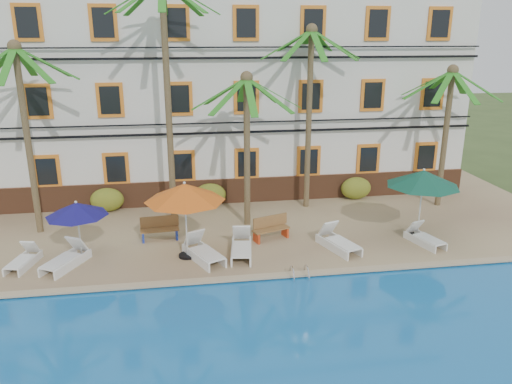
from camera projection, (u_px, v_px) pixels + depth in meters
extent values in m
plane|color=#384C23|center=(231.00, 274.00, 17.42)|extent=(100.00, 100.00, 0.00)
cube|color=tan|center=(219.00, 220.00, 22.09)|extent=(30.00, 12.00, 0.25)
cube|color=tan|center=(234.00, 279.00, 16.49)|extent=(30.00, 0.35, 0.06)
cube|color=silver|center=(209.00, 91.00, 25.25)|extent=(25.00, 6.00, 10.00)
cube|color=brown|center=(216.00, 192.00, 23.70)|extent=(25.00, 0.12, 1.20)
cube|color=orange|center=(47.00, 171.00, 22.23)|extent=(1.15, 0.10, 1.50)
cube|color=black|center=(47.00, 172.00, 22.18)|extent=(0.85, 0.04, 1.20)
cube|color=orange|center=(116.00, 169.00, 22.66)|extent=(1.15, 0.10, 1.50)
cube|color=black|center=(116.00, 169.00, 22.62)|extent=(0.85, 0.04, 1.20)
cube|color=orange|center=(183.00, 166.00, 23.10)|extent=(1.15, 0.10, 1.50)
cube|color=black|center=(183.00, 166.00, 23.05)|extent=(0.85, 0.04, 1.20)
cube|color=orange|center=(247.00, 164.00, 23.53)|extent=(1.15, 0.10, 1.50)
cube|color=black|center=(247.00, 164.00, 23.49)|extent=(0.85, 0.04, 1.20)
cube|color=orange|center=(309.00, 161.00, 23.97)|extent=(1.15, 0.10, 1.50)
cube|color=black|center=(309.00, 162.00, 23.92)|extent=(0.85, 0.04, 1.20)
cube|color=orange|center=(368.00, 159.00, 24.40)|extent=(1.15, 0.10, 1.50)
cube|color=black|center=(368.00, 159.00, 24.36)|extent=(0.85, 0.04, 1.20)
cube|color=orange|center=(426.00, 157.00, 24.84)|extent=(1.15, 0.10, 1.50)
cube|color=black|center=(426.00, 157.00, 24.79)|extent=(0.85, 0.04, 1.20)
cube|color=orange|center=(38.00, 101.00, 21.29)|extent=(1.15, 0.10, 1.50)
cube|color=black|center=(38.00, 102.00, 21.24)|extent=(0.85, 0.04, 1.20)
cube|color=orange|center=(110.00, 100.00, 21.72)|extent=(1.15, 0.10, 1.50)
cube|color=black|center=(110.00, 100.00, 21.68)|extent=(0.85, 0.04, 1.20)
cube|color=orange|center=(180.00, 99.00, 22.16)|extent=(1.15, 0.10, 1.50)
cube|color=black|center=(180.00, 99.00, 22.11)|extent=(0.85, 0.04, 1.20)
cube|color=orange|center=(246.00, 98.00, 22.59)|extent=(1.15, 0.10, 1.50)
cube|color=black|center=(247.00, 98.00, 22.55)|extent=(0.85, 0.04, 1.20)
cube|color=orange|center=(311.00, 96.00, 23.03)|extent=(1.15, 0.10, 1.50)
cube|color=black|center=(311.00, 96.00, 22.98)|extent=(0.85, 0.04, 1.20)
cube|color=orange|center=(373.00, 95.00, 23.46)|extent=(1.15, 0.10, 1.50)
cube|color=black|center=(373.00, 95.00, 23.42)|extent=(0.85, 0.04, 1.20)
cube|color=orange|center=(432.00, 94.00, 23.90)|extent=(1.15, 0.10, 1.50)
cube|color=black|center=(433.00, 94.00, 23.85)|extent=(0.85, 0.04, 1.20)
cube|color=orange|center=(27.00, 22.00, 20.32)|extent=(1.15, 0.10, 1.50)
cube|color=black|center=(27.00, 22.00, 20.27)|extent=(0.85, 0.04, 1.20)
cube|color=orange|center=(103.00, 23.00, 20.75)|extent=(1.15, 0.10, 1.50)
cube|color=black|center=(103.00, 23.00, 20.71)|extent=(0.85, 0.04, 1.20)
cube|color=orange|center=(176.00, 23.00, 21.19)|extent=(1.15, 0.10, 1.50)
cube|color=black|center=(176.00, 23.00, 21.14)|extent=(0.85, 0.04, 1.20)
cube|color=orange|center=(246.00, 23.00, 21.62)|extent=(1.15, 0.10, 1.50)
cube|color=black|center=(246.00, 23.00, 21.58)|extent=(0.85, 0.04, 1.20)
cube|color=orange|center=(313.00, 23.00, 22.06)|extent=(1.15, 0.10, 1.50)
cube|color=black|center=(313.00, 23.00, 22.01)|extent=(0.85, 0.04, 1.20)
cube|color=orange|center=(378.00, 23.00, 22.49)|extent=(1.15, 0.10, 1.50)
cube|color=black|center=(378.00, 23.00, 22.45)|extent=(0.85, 0.04, 1.20)
cube|color=orange|center=(440.00, 24.00, 22.93)|extent=(1.15, 0.10, 1.50)
cube|color=black|center=(440.00, 24.00, 22.88)|extent=(0.85, 0.04, 1.20)
cube|color=black|center=(214.00, 133.00, 22.71)|extent=(25.00, 0.08, 0.10)
cube|color=black|center=(214.00, 123.00, 22.57)|extent=(25.00, 0.08, 0.06)
cube|color=black|center=(213.00, 58.00, 21.71)|extent=(25.00, 0.08, 0.10)
cube|color=black|center=(212.00, 47.00, 21.57)|extent=(25.00, 0.08, 0.06)
cylinder|color=brown|center=(28.00, 144.00, 19.39)|extent=(0.26, 0.26, 7.32)
sphere|color=brown|center=(14.00, 46.00, 18.29)|extent=(0.50, 0.50, 0.50)
cube|color=#23741B|center=(25.00, 62.00, 19.50)|extent=(0.28, 2.20, 1.25)
cube|color=#23741B|center=(2.00, 63.00, 19.08)|extent=(1.75, 1.75, 1.25)
cube|color=#23741B|center=(7.00, 65.00, 17.44)|extent=(0.28, 2.20, 1.25)
cube|color=#23741B|center=(33.00, 64.00, 17.85)|extent=(1.75, 1.75, 1.25)
cube|color=#23741B|center=(48.00, 63.00, 18.63)|extent=(2.20, 0.28, 1.25)
cube|color=#23741B|center=(44.00, 62.00, 19.31)|extent=(1.75, 1.75, 1.25)
cylinder|color=brown|center=(168.00, 109.00, 20.13)|extent=(0.26, 0.26, 9.68)
cylinder|color=brown|center=(247.00, 154.00, 20.40)|extent=(0.26, 0.26, 6.13)
sphere|color=brown|center=(247.00, 77.00, 19.47)|extent=(0.50, 0.50, 0.50)
cube|color=#23741B|center=(243.00, 90.00, 20.68)|extent=(0.28, 2.20, 1.25)
cube|color=#23741B|center=(225.00, 91.00, 20.27)|extent=(1.75, 1.75, 1.25)
cube|color=#23741B|center=(219.00, 94.00, 19.49)|extent=(2.20, 0.28, 1.25)
cube|color=#23741B|center=(229.00, 96.00, 18.81)|extent=(1.75, 1.75, 1.25)
cube|color=#23741B|center=(251.00, 97.00, 18.62)|extent=(0.28, 2.20, 1.25)
cube|color=#23741B|center=(269.00, 95.00, 19.04)|extent=(1.75, 1.75, 1.25)
cube|color=#23741B|center=(274.00, 93.00, 19.81)|extent=(2.20, 0.28, 1.25)
cube|color=#23741B|center=(263.00, 91.00, 20.49)|extent=(1.75, 1.75, 1.25)
cylinder|color=brown|center=(309.00, 122.00, 22.32)|extent=(0.26, 0.26, 7.94)
sphere|color=brown|center=(312.00, 29.00, 21.12)|extent=(0.50, 0.50, 0.50)
cube|color=#23741B|center=(305.00, 44.00, 22.33)|extent=(0.28, 2.20, 1.25)
cube|color=#23741B|center=(290.00, 44.00, 21.92)|extent=(1.75, 1.75, 1.25)
cube|color=#23741B|center=(286.00, 44.00, 21.14)|extent=(2.20, 0.28, 1.25)
cube|color=#23741B|center=(298.00, 45.00, 20.46)|extent=(1.75, 1.75, 1.25)
cube|color=#23741B|center=(318.00, 45.00, 20.27)|extent=(0.28, 2.20, 1.25)
cube|color=#23741B|center=(334.00, 45.00, 20.69)|extent=(1.75, 1.75, 1.25)
cube|color=#23741B|center=(336.00, 44.00, 21.46)|extent=(2.20, 0.28, 1.25)
cube|color=#23741B|center=(324.00, 44.00, 22.14)|extent=(1.75, 1.75, 1.25)
cylinder|color=brown|center=(445.00, 140.00, 22.76)|extent=(0.26, 0.26, 6.24)
sphere|color=brown|center=(453.00, 70.00, 21.82)|extent=(0.50, 0.50, 0.50)
cube|color=#23741B|center=(439.00, 82.00, 23.03)|extent=(0.28, 2.20, 1.25)
cube|color=#23741B|center=(427.00, 83.00, 22.62)|extent=(1.75, 1.75, 1.25)
cube|color=#23741B|center=(428.00, 85.00, 21.84)|extent=(2.20, 0.28, 1.25)
cube|color=#23741B|center=(444.00, 86.00, 21.16)|extent=(1.75, 1.75, 1.25)
cube|color=#23741B|center=(465.00, 87.00, 20.97)|extent=(0.28, 2.20, 1.25)
cube|color=#23741B|center=(477.00, 86.00, 21.39)|extent=(1.75, 1.75, 1.25)
cube|color=#23741B|center=(474.00, 84.00, 22.16)|extent=(2.20, 0.28, 1.25)
cube|color=#23741B|center=(458.00, 82.00, 22.84)|extent=(1.75, 1.75, 1.25)
ellipsoid|color=#265B1A|center=(107.00, 200.00, 22.68)|extent=(1.50, 0.90, 1.10)
ellipsoid|color=#265B1A|center=(210.00, 195.00, 23.35)|extent=(1.50, 0.90, 1.10)
ellipsoid|color=#265B1A|center=(356.00, 188.00, 24.39)|extent=(1.50, 0.90, 1.10)
cylinder|color=black|center=(82.00, 257.00, 18.07)|extent=(0.49, 0.49, 0.07)
cylinder|color=silver|center=(79.00, 231.00, 17.76)|extent=(0.06, 0.06, 2.10)
cone|color=navy|center=(77.00, 209.00, 17.51)|extent=(2.19, 2.19, 0.48)
sphere|color=silver|center=(76.00, 202.00, 17.43)|extent=(0.10, 0.10, 0.10)
cylinder|color=black|center=(188.00, 255.00, 18.18)|extent=(0.64, 0.64, 0.09)
cylinder|color=silver|center=(186.00, 221.00, 17.77)|extent=(0.06, 0.06, 2.75)
cone|color=#D15815|center=(185.00, 192.00, 17.44)|extent=(2.87, 2.87, 0.63)
sphere|color=silver|center=(184.00, 183.00, 17.34)|extent=(0.10, 0.10, 0.10)
cylinder|color=black|center=(417.00, 236.00, 19.96)|extent=(0.64, 0.64, 0.09)
cylinder|color=silver|center=(420.00, 205.00, 19.56)|extent=(0.06, 0.06, 2.73)
cone|color=#0F4736|center=(423.00, 178.00, 19.23)|extent=(2.84, 2.84, 0.62)
sphere|color=silver|center=(424.00, 170.00, 19.13)|extent=(0.10, 0.10, 0.10)
cube|color=white|center=(19.00, 262.00, 17.12)|extent=(0.79, 1.25, 0.05)
cube|color=white|center=(31.00, 247.00, 17.82)|extent=(0.62, 0.54, 0.58)
cube|color=white|center=(16.00, 263.00, 17.40)|extent=(0.43, 1.62, 0.27)
cube|color=white|center=(31.00, 263.00, 17.36)|extent=(0.43, 1.62, 0.27)
cube|color=white|center=(60.00, 261.00, 17.05)|extent=(1.20, 1.52, 0.06)
cube|color=white|center=(77.00, 244.00, 17.84)|extent=(0.80, 0.74, 0.69)
cube|color=white|center=(58.00, 261.00, 17.44)|extent=(0.96, 1.78, 0.32)
cube|color=white|center=(74.00, 264.00, 17.25)|extent=(0.96, 1.78, 0.32)
cube|color=white|center=(207.00, 253.00, 17.61)|extent=(1.22, 1.59, 0.07)
cube|color=white|center=(194.00, 238.00, 18.32)|extent=(0.83, 0.76, 0.72)
cube|color=white|center=(195.00, 258.00, 17.71)|extent=(0.93, 1.89, 0.33)
cube|color=white|center=(212.00, 253.00, 18.06)|extent=(0.93, 1.89, 0.33)
cube|color=white|center=(241.00, 249.00, 17.95)|extent=(0.85, 1.51, 0.07)
cube|color=white|center=(242.00, 232.00, 18.82)|extent=(0.73, 0.61, 0.71)
cube|color=white|center=(232.00, 251.00, 18.27)|extent=(0.35, 2.02, 0.33)
cube|color=white|center=(250.00, 251.00, 18.27)|extent=(0.35, 2.02, 0.33)
cube|color=white|center=(343.00, 243.00, 18.48)|extent=(1.08, 1.55, 0.07)
cube|color=white|center=(328.00, 228.00, 19.22)|extent=(0.79, 0.71, 0.70)
cube|color=white|center=(331.00, 247.00, 18.62)|extent=(0.73, 1.92, 0.33)
cube|color=white|center=(345.00, 244.00, 18.91)|extent=(0.73, 1.92, 0.33)
cube|color=white|center=(430.00, 239.00, 18.97)|extent=(0.88, 1.33, 0.06)
cube|color=white|center=(415.00, 226.00, 19.64)|extent=(0.67, 0.59, 0.61)
cube|color=white|center=(419.00, 242.00, 19.11)|extent=(0.54, 1.68, 0.28)
cube|color=white|center=(430.00, 240.00, 19.34)|extent=(0.54, 1.68, 0.28)
cube|color=olive|center=(160.00, 230.00, 19.53)|extent=(1.53, 0.57, 0.06)
cube|color=olive|center=(159.00, 221.00, 19.66)|extent=(1.50, 0.18, 0.45)
cube|color=navy|center=(143.00, 237.00, 19.46)|extent=(0.12, 0.45, 0.40)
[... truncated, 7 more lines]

